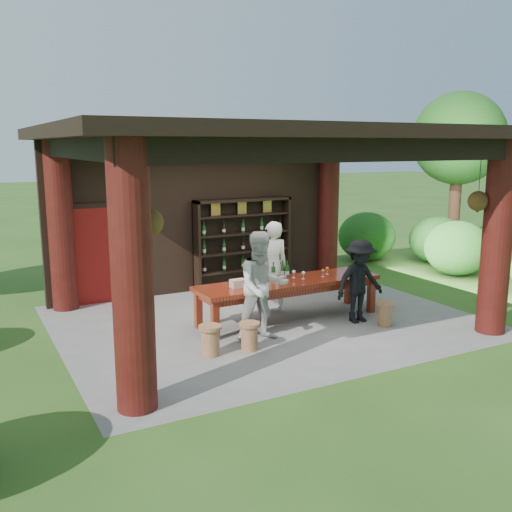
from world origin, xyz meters
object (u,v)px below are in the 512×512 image
tasting_table (289,286)px  guest_woman (262,286)px  stool_near_left (249,335)px  stool_far_left (210,340)px  napkin_basket (238,283)px  host (272,267)px  stool_near_right (385,313)px  wine_shelf (243,243)px  guest_man (360,281)px

tasting_table → guest_woman: bearing=-142.5°
stool_near_left → stool_far_left: stool_far_left is taller
stool_near_left → napkin_basket: (0.32, 1.06, 0.58)m
stool_near_left → guest_woman: 0.86m
host → guest_woman: (-0.96, -1.36, 0.02)m
tasting_table → napkin_basket: (-1.05, -0.01, 0.18)m
stool_near_left → stool_far_left: (-0.65, 0.06, 0.02)m
stool_near_right → stool_far_left: (-3.37, 0.11, 0.03)m
stool_near_right → napkin_basket: bearing=155.3°
wine_shelf → guest_man: size_ratio=1.51×
stool_near_left → napkin_basket: napkin_basket is taller
host → guest_man: bearing=135.2°
tasting_table → guest_man: 1.30m
guest_man → stool_near_right: bearing=-56.3°
stool_near_left → tasting_table: bearing=38.0°
tasting_table → napkin_basket: napkin_basket is taller
guest_man → stool_near_left: bearing=-172.4°
wine_shelf → guest_woman: 3.60m
napkin_basket → stool_far_left: bearing=-134.3°
napkin_basket → stool_near_left: bearing=-107.0°
guest_man → wine_shelf: bearing=101.2°
tasting_table → napkin_basket: size_ratio=13.76×
stool_near_left → host: 2.28m
host → stool_near_right: bearing=134.3°
stool_near_left → guest_woman: (0.42, 0.34, 0.68)m
stool_near_left → guest_man: 2.53m
wine_shelf → napkin_basket: 2.99m
host → guest_man: (1.07, -1.34, -0.12)m
wine_shelf → stool_far_left: 4.40m
wine_shelf → stool_far_left: wine_shelf is taller
stool_near_left → guest_man: bearing=8.3°
tasting_table → napkin_basket: bearing=-179.2°
stool_near_right → host: (-1.35, 1.74, 0.66)m
tasting_table → stool_near_left: tasting_table is taller
stool_far_left → host: (2.02, 1.63, 0.64)m
stool_far_left → stool_near_right: bearing=-1.9°
stool_far_left → guest_man: (3.10, 0.29, 0.51)m
guest_woman → guest_man: guest_woman is taller
guest_man → napkin_basket: size_ratio=5.90×
stool_near_right → guest_woman: (-2.31, 0.38, 0.69)m
guest_woman → napkin_basket: guest_woman is taller
wine_shelf → guest_woman: size_ratio=1.26×
wine_shelf → tasting_table: (-0.37, -2.61, -0.39)m
wine_shelf → stool_near_left: 4.15m
host → guest_woman: guest_woman is taller
stool_near_right → stool_near_left: bearing=179.0°
stool_near_left → host: (1.37, 1.69, 0.65)m
wine_shelf → napkin_basket: size_ratio=8.88×
stool_far_left → guest_man: 3.15m
stool_near_left → stool_near_right: stool_near_left is taller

